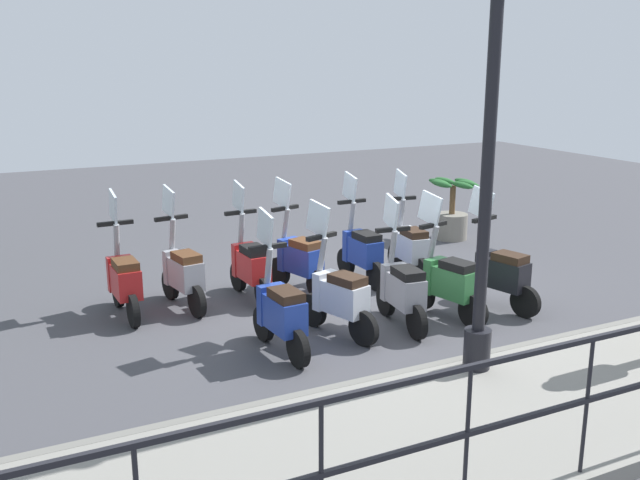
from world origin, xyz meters
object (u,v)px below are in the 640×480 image
scooter_far_0 (409,246)px  scooter_far_5 (124,279)px  scooter_far_1 (361,250)px  scooter_near_1 (448,281)px  scooter_near_2 (402,288)px  potted_palm (452,214)px  scooter_far_3 (250,264)px  scooter_near_4 (280,311)px  scooter_far_4 (182,272)px  scooter_near_3 (338,296)px  scooter_near_0 (499,273)px  lamp_post_near (487,175)px  scooter_far_2 (298,258)px

scooter_far_0 → scooter_far_5: size_ratio=1.00×
scooter_far_0 → scooter_far_1: bearing=86.9°
scooter_near_1 → scooter_near_2: size_ratio=1.00×
potted_palm → scooter_far_3: bearing=109.1°
scooter_near_4 → scooter_far_3: bearing=-14.5°
scooter_near_1 → scooter_near_4: bearing=79.4°
scooter_far_0 → scooter_far_4: 3.28m
scooter_near_3 → scooter_far_1: same height
scooter_near_0 → scooter_near_4: size_ratio=1.00×
scooter_near_4 → scooter_far_1: 2.71m
scooter_near_0 → scooter_far_1: 2.01m
potted_palm → scooter_far_5: scooter_far_5 is taller
lamp_post_near → scooter_far_5: 4.63m
potted_palm → scooter_near_0: 3.65m
potted_palm → scooter_far_0: (-1.63, 1.96, 0.04)m
scooter_far_1 → scooter_near_0: bearing=-151.2°
scooter_near_0 → scooter_near_2: size_ratio=1.00×
scooter_far_2 → scooter_far_5: (0.09, 2.31, 0.00)m
scooter_far_2 → scooter_near_3: bearing=156.0°
scooter_near_3 → potted_palm: bearing=-68.3°
scooter_far_0 → scooter_far_1: size_ratio=1.00×
scooter_near_1 → scooter_near_3: size_ratio=1.00×
scooter_near_0 → scooter_far_4: (1.81, 3.57, 0.00)m
scooter_near_0 → scooter_far_5: (1.82, 4.30, 0.00)m
lamp_post_near → scooter_far_3: 3.83m
scooter_far_4 → scooter_near_0: bearing=-125.0°
scooter_far_0 → scooter_far_4: size_ratio=1.00×
lamp_post_near → scooter_near_4: bearing=44.1°
scooter_near_1 → scooter_far_0: 1.68m
scooter_near_3 → scooter_far_0: (1.51, -1.95, 0.00)m
scooter_far_3 → lamp_post_near: bearing=-164.4°
scooter_near_1 → scooter_near_4: 2.25m
scooter_near_4 → scooter_far_2: 2.09m
scooter_near_4 → scooter_far_0: size_ratio=1.00×
lamp_post_near → scooter_near_1: 2.37m
scooter_far_0 → scooter_near_2: bearing=150.8°
potted_palm → scooter_far_2: size_ratio=0.69×
scooter_far_2 → lamp_post_near: bearing=171.7°
lamp_post_near → scooter_far_2: size_ratio=2.81×
scooter_far_3 → scooter_far_5: size_ratio=1.00×
scooter_near_1 → scooter_far_0: (1.61, -0.49, 0.00)m
potted_palm → scooter_near_1: 4.06m
scooter_near_3 → lamp_post_near: bearing=-175.6°
lamp_post_near → scooter_near_1: (1.57, -0.80, -1.59)m
scooter_near_4 → scooter_far_1: same height
potted_palm → scooter_near_4: (-3.32, 4.70, 0.04)m
lamp_post_near → scooter_near_4: size_ratio=2.81×
scooter_near_1 → scooter_near_3: 1.46m
potted_palm → scooter_near_3: bearing=128.8°
scooter_near_1 → scooter_near_3: (0.10, 1.46, 0.00)m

